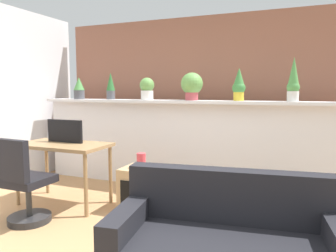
{
  "coord_description": "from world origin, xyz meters",
  "views": [
    {
      "loc": [
        1.38,
        -2.26,
        1.39
      ],
      "look_at": [
        0.09,
        0.91,
        1.01
      ],
      "focal_mm": 34.67,
      "sensor_mm": 36.0,
      "label": 1
    }
  ],
  "objects": [
    {
      "name": "office_chair",
      "position": [
        -1.23,
        0.19,
        0.39
      ],
      "size": [
        0.46,
        0.46,
        0.91
      ],
      "color": "#262628",
      "rests_on": "ground"
    },
    {
      "name": "potted_plant_0",
      "position": [
        -1.82,
        1.92,
        1.42
      ],
      "size": [
        0.17,
        0.17,
        0.34
      ],
      "color": "#4C4C51",
      "rests_on": "plant_shelf"
    },
    {
      "name": "divider_wall",
      "position": [
        0.0,
        2.0,
        0.61
      ],
      "size": [
        4.69,
        0.16,
        1.21
      ],
      "primitive_type": "cube",
      "color": "silver",
      "rests_on": "ground"
    },
    {
      "name": "couch",
      "position": [
        0.96,
        -0.14,
        0.28
      ],
      "size": [
        1.65,
        0.96,
        0.8
      ],
      "color": "black",
      "rests_on": "ground"
    },
    {
      "name": "brick_wall_behind",
      "position": [
        0.0,
        2.6,
        1.25
      ],
      "size": [
        4.69,
        0.1,
        2.5
      ],
      "primitive_type": "cube",
      "color": "#935B47",
      "rests_on": "ground"
    },
    {
      "name": "potted_plant_3",
      "position": [
        0.01,
        1.96,
        1.46
      ],
      "size": [
        0.3,
        0.3,
        0.37
      ],
      "color": "#B7474C",
      "rests_on": "plant_shelf"
    },
    {
      "name": "side_cube_shelf",
      "position": [
        -0.31,
        1.01,
        0.25
      ],
      "size": [
        0.4,
        0.41,
        0.5
      ],
      "color": "tan",
      "rests_on": "ground"
    },
    {
      "name": "potted_plant_2",
      "position": [
        -0.67,
        1.96,
        1.42
      ],
      "size": [
        0.21,
        0.21,
        0.32
      ],
      "color": "silver",
      "rests_on": "plant_shelf"
    },
    {
      "name": "potted_plant_1",
      "position": [
        -1.27,
        1.96,
        1.46
      ],
      "size": [
        0.13,
        0.13,
        0.4
      ],
      "color": "#4C4C51",
      "rests_on": "plant_shelf"
    },
    {
      "name": "desk",
      "position": [
        -1.26,
        0.84,
        0.67
      ],
      "size": [
        1.1,
        0.6,
        0.75
      ],
      "color": "#99754C",
      "rests_on": "ground"
    },
    {
      "name": "plant_shelf",
      "position": [
        0.0,
        1.96,
        1.23
      ],
      "size": [
        4.69,
        0.35,
        0.04
      ],
      "primitive_type": "cube",
      "color": "silver",
      "rests_on": "divider_wall"
    },
    {
      "name": "vase_on_shelf",
      "position": [
        -0.28,
        1.01,
        0.59
      ],
      "size": [
        0.11,
        0.11,
        0.17
      ],
      "primitive_type": "cylinder",
      "color": "#CC3D47",
      "rests_on": "side_cube_shelf"
    },
    {
      "name": "potted_plant_5",
      "position": [
        1.3,
        1.93,
        1.5
      ],
      "size": [
        0.15,
        0.15,
        0.53
      ],
      "color": "silver",
      "rests_on": "plant_shelf"
    },
    {
      "name": "tv_monitor",
      "position": [
        -1.29,
        0.92,
        0.89
      ],
      "size": [
        0.5,
        0.04,
        0.28
      ],
      "primitive_type": "cube",
      "color": "black",
      "rests_on": "desk"
    },
    {
      "name": "potted_plant_4",
      "position": [
        0.64,
        2.0,
        1.46
      ],
      "size": [
        0.17,
        0.17,
        0.43
      ],
      "color": "gold",
      "rests_on": "plant_shelf"
    }
  ]
}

